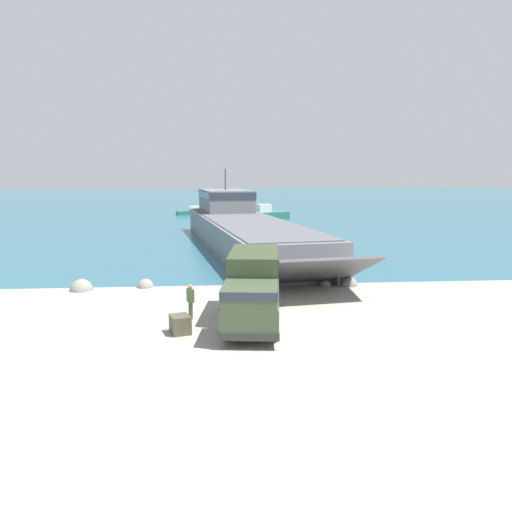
{
  "coord_description": "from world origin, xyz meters",
  "views": [
    {
      "loc": [
        -2.8,
        -24.32,
        7.08
      ],
      "look_at": [
        -0.58,
        3.7,
        2.32
      ],
      "focal_mm": 35.0,
      "sensor_mm": 36.0,
      "label": 1
    }
  ],
  "objects": [
    {
      "name": "moored_boat_a",
      "position": [
        -5.6,
        60.16,
        0.46
      ],
      "size": [
        8.21,
        4.0,
        1.39
      ],
      "rotation": [
        0.0,
        0.0,
        4.92
      ],
      "color": "#2D7060",
      "rests_on": "ground_plane"
    },
    {
      "name": "shoreline_rock_b",
      "position": [
        5.47,
        5.78,
        0.0
      ],
      "size": [
        1.09,
        1.09,
        1.09
      ],
      "primitive_type": "sphere",
      "color": "gray",
      "rests_on": "ground_plane"
    },
    {
      "name": "shoreline_rock_a",
      "position": [
        -7.26,
        6.34,
        0.0
      ],
      "size": [
        1.04,
        1.04,
        1.04
      ],
      "primitive_type": "sphere",
      "color": "gray",
      "rests_on": "ground_plane"
    },
    {
      "name": "landing_craft",
      "position": [
        -0.32,
        24.1,
        1.83
      ],
      "size": [
        12.33,
        38.09,
        7.44
      ],
      "rotation": [
        0.0,
        0.0,
        0.16
      ],
      "color": "slate",
      "rests_on": "ground_plane"
    },
    {
      "name": "cargo_crate",
      "position": [
        -4.47,
        -2.86,
        0.41
      ],
      "size": [
        1.06,
        1.17,
        0.81
      ],
      "primitive_type": "cube",
      "rotation": [
        0.0,
        0.0,
        0.3
      ],
      "color": "#4C4738",
      "rests_on": "ground_plane"
    },
    {
      "name": "shoreline_rock_d",
      "position": [
        3.95,
        5.76,
        0.0
      ],
      "size": [
        0.76,
        0.76,
        0.76
      ],
      "primitive_type": "sphere",
      "color": "#66605B",
      "rests_on": "ground_plane"
    },
    {
      "name": "military_truck",
      "position": [
        -1.11,
        -1.41,
        1.63
      ],
      "size": [
        3.32,
        7.78,
        3.25
      ],
      "rotation": [
        0.0,
        0.0,
        -1.69
      ],
      "color": "#3D4C33",
      "rests_on": "ground_plane"
    },
    {
      "name": "water_surface",
      "position": [
        0.0,
        96.49,
        0.0
      ],
      "size": [
        240.0,
        180.0,
        0.01
      ],
      "primitive_type": "cube",
      "color": "#285B70",
      "rests_on": "ground_plane"
    },
    {
      "name": "ground_plane",
      "position": [
        0.0,
        0.0,
        0.0
      ],
      "size": [
        240.0,
        240.0,
        0.0
      ],
      "primitive_type": "plane",
      "color": "#9E998E"
    },
    {
      "name": "mooring_bollard",
      "position": [
        4.73,
        5.61,
        0.42
      ],
      "size": [
        0.32,
        0.32,
        0.78
      ],
      "color": "#333338",
      "rests_on": "ground_plane"
    },
    {
      "name": "shoreline_rock_c",
      "position": [
        -11.01,
        5.8,
        0.0
      ],
      "size": [
        1.37,
        1.37,
        1.37
      ],
      "primitive_type": "sphere",
      "color": "gray",
      "rests_on": "ground_plane"
    },
    {
      "name": "moored_boat_b",
      "position": [
        4.72,
        50.7,
        0.74
      ],
      "size": [
        7.04,
        4.18,
        2.24
      ],
      "rotation": [
        0.0,
        0.0,
        5.05
      ],
      "color": "#2D7060",
      "rests_on": "ground_plane"
    },
    {
      "name": "soldier_on_ramp",
      "position": [
        -4.12,
        -0.62,
        0.99
      ],
      "size": [
        0.4,
        0.5,
        1.71
      ],
      "rotation": [
        0.0,
        0.0,
        0.44
      ],
      "color": "#475638",
      "rests_on": "ground_plane"
    }
  ]
}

